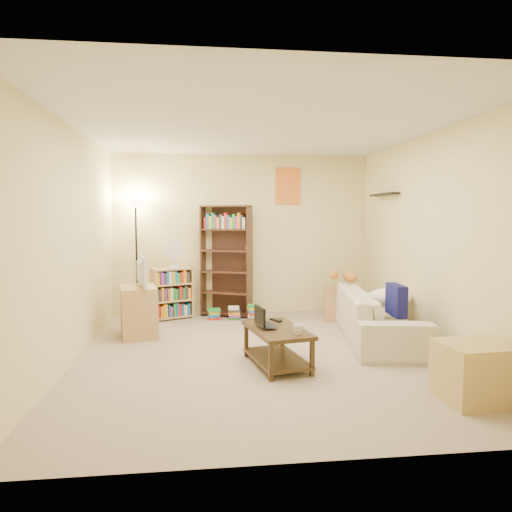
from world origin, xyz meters
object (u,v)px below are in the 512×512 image
(tabby_cat, at_px, (347,276))
(coffee_table, at_px, (277,342))
(laptop, at_px, (272,325))
(floor_lamp, at_px, (136,223))
(desk_fan, at_px, (174,253))
(side_table, at_px, (339,302))
(short_bookshelf, at_px, (172,293))
(end_cabinet, at_px, (476,372))
(sofa, at_px, (378,315))
(television, at_px, (138,272))
(tv_stand, at_px, (139,311))
(mug, at_px, (298,329))
(tall_bookshelf, at_px, (226,258))

(tabby_cat, xyz_separation_m, coffee_table, (-1.28, -1.70, -0.44))
(laptop, height_order, floor_lamp, floor_lamp)
(desk_fan, relative_size, floor_lamp, 0.23)
(coffee_table, height_order, side_table, side_table)
(short_bookshelf, relative_size, end_cabinet, 1.31)
(sofa, bearing_deg, coffee_table, 130.37)
(floor_lamp, bearing_deg, television, -81.22)
(coffee_table, bearing_deg, desk_fan, 105.55)
(television, relative_size, floor_lamp, 0.37)
(tabby_cat, xyz_separation_m, tv_stand, (-2.86, -0.34, -0.37))
(television, height_order, short_bookshelf, television)
(coffee_table, bearing_deg, side_table, 45.89)
(tv_stand, bearing_deg, mug, -55.58)
(desk_fan, bearing_deg, side_table, -6.70)
(short_bookshelf, height_order, floor_lamp, floor_lamp)
(laptop, xyz_separation_m, short_bookshelf, (-1.17, 2.27, -0.03))
(laptop, bearing_deg, tall_bookshelf, -1.32)
(desk_fan, height_order, floor_lamp, floor_lamp)
(tabby_cat, bearing_deg, coffee_table, -127.02)
(tv_stand, relative_size, desk_fan, 1.55)
(tabby_cat, xyz_separation_m, television, (-2.86, -0.34, 0.15))
(mug, bearing_deg, tabby_cat, 60.40)
(laptop, xyz_separation_m, end_cabinet, (1.56, -1.13, -0.17))
(coffee_table, distance_m, short_bookshelf, 2.63)
(desk_fan, distance_m, end_cabinet, 4.37)
(tv_stand, xyz_separation_m, floor_lamp, (-0.17, 1.08, 1.11))
(tabby_cat, height_order, coffee_table, tabby_cat)
(tv_stand, distance_m, tall_bookshelf, 1.70)
(laptop, xyz_separation_m, television, (-1.53, 1.30, 0.43))
(coffee_table, relative_size, mug, 6.72)
(mug, relative_size, tall_bookshelf, 0.09)
(television, relative_size, tall_bookshelf, 0.39)
(tv_stand, xyz_separation_m, short_bookshelf, (0.36, 0.96, 0.06))
(coffee_table, height_order, desk_fan, desk_fan)
(coffee_table, relative_size, desk_fan, 2.35)
(coffee_table, height_order, floor_lamp, floor_lamp)
(side_table, bearing_deg, floor_lamp, 171.68)
(tabby_cat, distance_m, coffee_table, 2.18)
(side_table, bearing_deg, desk_fan, 173.30)
(tabby_cat, relative_size, desk_fan, 1.16)
(sofa, height_order, short_bookshelf, short_bookshelf)
(side_table, bearing_deg, mug, -116.04)
(coffee_table, distance_m, side_table, 2.37)
(short_bookshelf, bearing_deg, coffee_table, -85.74)
(short_bookshelf, bearing_deg, floor_lamp, 144.62)
(sofa, xyz_separation_m, tall_bookshelf, (-1.82, 1.57, 0.60))
(sofa, bearing_deg, floor_lamp, 72.63)
(television, bearing_deg, laptop, -142.60)
(laptop, bearing_deg, tabby_cat, -48.78)
(laptop, bearing_deg, sofa, -71.00)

